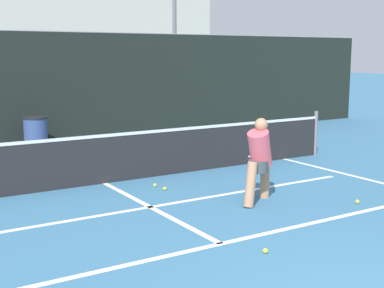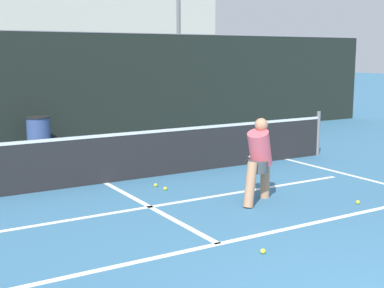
{
  "view_description": "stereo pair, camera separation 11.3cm",
  "coord_description": "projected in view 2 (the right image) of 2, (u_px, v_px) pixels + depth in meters",
  "views": [
    {
      "loc": [
        -3.82,
        -2.57,
        2.45
      ],
      "look_at": [
        0.83,
        4.91,
        0.95
      ],
      "focal_mm": 50.0,
      "sensor_mm": 36.0,
      "label": 1
    },
    {
      "loc": [
        -3.73,
        -2.63,
        2.45
      ],
      "look_at": [
        0.83,
        4.91,
        0.95
      ],
      "focal_mm": 50.0,
      "sensor_mm": 36.0,
      "label": 2
    }
  ],
  "objects": [
    {
      "name": "court_center_mark",
      "position": [
        151.0,
        208.0,
        8.58
      ],
      "size": [
        0.1,
        3.86,
        0.01
      ],
      "primitive_type": "cube",
      "color": "white",
      "rests_on": "ground"
    },
    {
      "name": "tennis_ball_scattered_0",
      "position": [
        263.0,
        251.0,
        6.61
      ],
      "size": [
        0.07,
        0.07,
        0.07
      ],
      "primitive_type": "sphere",
      "color": "#D1E033",
      "rests_on": "ground"
    },
    {
      "name": "tennis_ball_scattered_2",
      "position": [
        358.0,
        202.0,
        8.78
      ],
      "size": [
        0.07,
        0.07,
        0.07
      ],
      "primitive_type": "sphere",
      "color": "#D1E033",
      "rests_on": "ground"
    },
    {
      "name": "tennis_ball_scattered_4",
      "position": [
        165.0,
        189.0,
        9.66
      ],
      "size": [
        0.07,
        0.07,
        0.07
      ],
      "primitive_type": "sphere",
      "color": "#D1E033",
      "rests_on": "ground"
    },
    {
      "name": "fence_back",
      "position": [
        34.0,
        89.0,
        14.02
      ],
      "size": [
        24.0,
        0.06,
        3.03
      ],
      "color": "black",
      "rests_on": "ground"
    },
    {
      "name": "court_service_line",
      "position": [
        150.0,
        207.0,
        8.62
      ],
      "size": [
        8.25,
        0.1,
        0.01
      ],
      "primitive_type": "cube",
      "color": "white",
      "rests_on": "ground"
    },
    {
      "name": "tennis_ball_scattered_3",
      "position": [
        156.0,
        185.0,
        9.91
      ],
      "size": [
        0.07,
        0.07,
        0.07
      ],
      "primitive_type": "sphere",
      "color": "#D1E033",
      "rests_on": "ground"
    },
    {
      "name": "player_practicing",
      "position": [
        259.0,
        158.0,
        8.82
      ],
      "size": [
        0.99,
        0.99,
        1.41
      ],
      "rotation": [
        0.0,
        0.0,
        0.5
      ],
      "color": "tan",
      "rests_on": "ground"
    },
    {
      "name": "net",
      "position": [
        105.0,
        157.0,
        10.12
      ],
      "size": [
        11.09,
        0.09,
        1.07
      ],
      "color": "slate",
      "rests_on": "ground"
    },
    {
      "name": "trash_bin",
      "position": [
        39.0,
        133.0,
        13.58
      ],
      "size": [
        0.61,
        0.61,
        0.87
      ],
      "color": "#384C7F",
      "rests_on": "ground"
    },
    {
      "name": "parked_car",
      "position": [
        8.0,
        109.0,
        17.62
      ],
      "size": [
        1.83,
        4.68,
        1.52
      ],
      "color": "maroon",
      "rests_on": "ground"
    },
    {
      "name": "court_sideline_right",
      "position": [
        349.0,
        175.0,
        10.88
      ],
      "size": [
        0.1,
        4.86,
        0.01
      ],
      "primitive_type": "cube",
      "color": "white",
      "rests_on": "ground"
    },
    {
      "name": "court_baseline_near",
      "position": [
        219.0,
        244.0,
        6.95
      ],
      "size": [
        11.0,
        0.1,
        0.01
      ],
      "primitive_type": "cube",
      "color": "white",
      "rests_on": "ground"
    }
  ]
}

